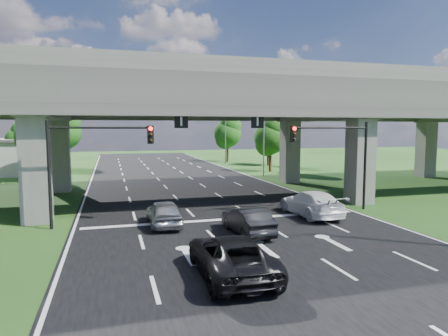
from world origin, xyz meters
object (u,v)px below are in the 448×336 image
signal_left (90,153)px  car_dark (248,221)px  streetlight_far (261,126)px  signal_right (338,149)px  car_silver (164,213)px  streetlight_beyond (223,126)px  car_white (311,203)px  car_trailing (231,256)px

signal_left → car_dark: bearing=-26.8°
signal_left → streetlight_far: 26.95m
streetlight_far → signal_left: bearing=-131.8°
signal_right → signal_left: size_ratio=1.00×
car_silver → car_dark: car_silver is taller
streetlight_far → signal_right: bearing=-96.5°
streetlight_far → streetlight_beyond: 16.00m
car_white → signal_left: bearing=-5.6°
signal_right → streetlight_far: streetlight_far is taller
signal_right → car_white: (-2.42, -0.94, -3.37)m
car_silver → car_white: 9.29m
streetlight_beyond → car_white: size_ratio=1.83×
signal_right → signal_left: same height
streetlight_beyond → car_dark: size_ratio=2.32×
signal_left → streetlight_beyond: streetlight_beyond is taller
signal_right → streetlight_beyond: streetlight_beyond is taller
streetlight_beyond → car_trailing: size_ratio=1.82×
signal_right → car_white: signal_right is taller
car_silver → car_dark: (3.97, -3.06, -0.03)m
car_dark → car_trailing: 6.01m
car_white → car_dark: bearing=28.3°
streetlight_far → car_white: (-4.70, -21.00, -5.03)m
signal_left → car_white: bearing=-4.1°
car_silver → car_white: (9.29, 0.00, 0.06)m
signal_left → car_white: size_ratio=1.10×
car_white → streetlight_far: bearing=-104.2°
car_silver → car_trailing: (1.42, -8.49, 0.03)m
streetlight_far → streetlight_beyond: size_ratio=1.00×
streetlight_beyond → signal_right: bearing=-93.6°
streetlight_far → car_dark: 26.55m
signal_right → car_silver: signal_right is taller
streetlight_beyond → car_dark: 41.60m
streetlight_beyond → car_silver: 39.88m
car_dark → signal_left: bearing=-29.6°
streetlight_far → car_white: streetlight_far is taller
streetlight_beyond → car_dark: (-10.02, -40.06, -5.11)m
car_silver → streetlight_far: bearing=-123.7°
streetlight_beyond → car_white: bearing=-97.2°
signal_right → streetlight_beyond: (2.27, 36.06, 1.66)m
streetlight_beyond → car_white: (-4.70, -37.00, -5.03)m
signal_right → car_trailing: 14.37m
streetlight_far → car_silver: (-13.99, -21.00, -5.08)m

